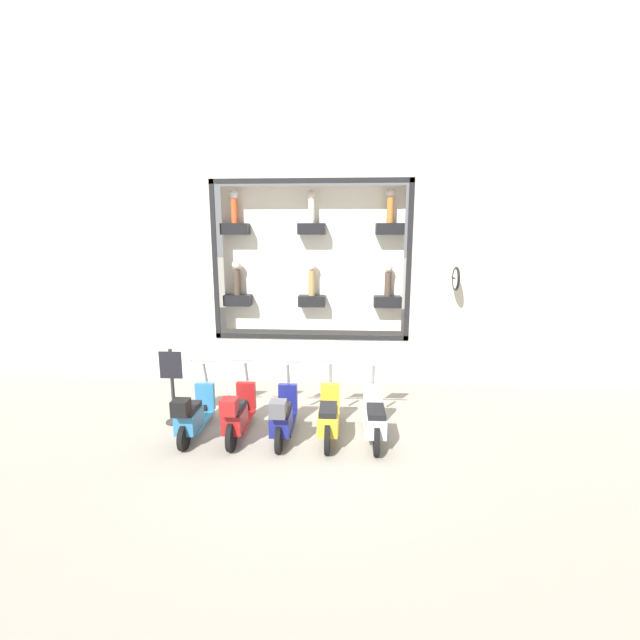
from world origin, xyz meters
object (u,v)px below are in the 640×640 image
at_px(scooter_silver_0, 375,418).
at_px(scooter_yellow_1, 329,416).
at_px(scooter_red_3, 238,413).
at_px(scooter_teal_4, 193,414).
at_px(scooter_navy_2, 283,416).
at_px(shop_sign_post, 172,384).

distance_m(scooter_silver_0, scooter_yellow_1, 0.85).
xyz_separation_m(scooter_red_3, scooter_teal_4, (-0.01, 0.85, -0.02)).
relative_size(scooter_navy_2, shop_sign_post, 1.16).
height_order(scooter_navy_2, shop_sign_post, scooter_navy_2).
bearing_deg(scooter_yellow_1, scooter_teal_4, 91.58).
xyz_separation_m(scooter_silver_0, shop_sign_post, (0.52, 4.01, 0.38)).
height_order(scooter_yellow_1, scooter_teal_4, scooter_teal_4).
bearing_deg(scooter_red_3, scooter_silver_0, -88.68).
bearing_deg(scooter_teal_4, scooter_navy_2, -89.90).
bearing_deg(scooter_teal_4, scooter_red_3, -89.15).
bearing_deg(scooter_navy_2, scooter_yellow_1, -85.45).
height_order(scooter_yellow_1, shop_sign_post, scooter_yellow_1).
xyz_separation_m(scooter_yellow_1, scooter_red_3, (-0.06, 1.70, 0.04)).
distance_m(scooter_yellow_1, scooter_navy_2, 0.85).
bearing_deg(scooter_yellow_1, scooter_silver_0, -89.95).
bearing_deg(scooter_yellow_1, scooter_navy_2, 94.55).
bearing_deg(shop_sign_post, scooter_yellow_1, -99.32).
bearing_deg(shop_sign_post, scooter_red_3, -111.47).
distance_m(scooter_silver_0, shop_sign_post, 4.06).
bearing_deg(scooter_silver_0, scooter_yellow_1, 90.05).
height_order(scooter_yellow_1, scooter_red_3, scooter_red_3).
xyz_separation_m(scooter_navy_2, scooter_teal_4, (-0.00, 1.70, -0.01)).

